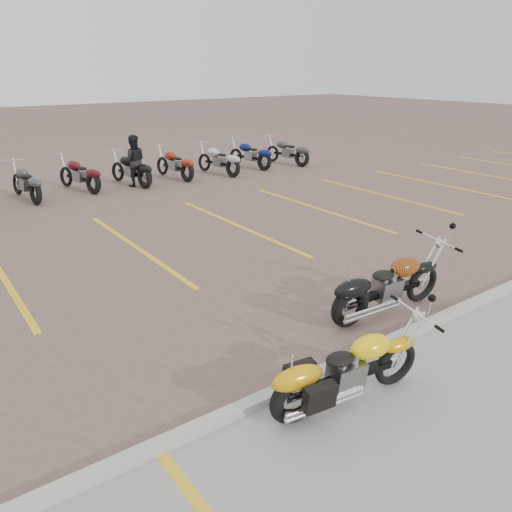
# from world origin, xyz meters

# --- Properties ---
(ground) EXTENTS (100.00, 100.00, 0.00)m
(ground) POSITION_xyz_m (0.00, 0.00, 0.00)
(ground) COLOR #735852
(ground) RESTS_ON ground
(curb) EXTENTS (60.00, 0.18, 0.12)m
(curb) POSITION_xyz_m (0.00, -2.00, 0.06)
(curb) COLOR #ADAAA3
(curb) RESTS_ON ground
(parking_stripes) EXTENTS (38.00, 5.50, 0.01)m
(parking_stripes) POSITION_xyz_m (0.00, 4.00, 0.00)
(parking_stripes) COLOR gold
(parking_stripes) RESTS_ON ground
(yellow_cruiser) EXTENTS (2.06, 0.43, 0.85)m
(yellow_cruiser) POSITION_xyz_m (-0.21, -2.52, 0.42)
(yellow_cruiser) COLOR black
(yellow_cruiser) RESTS_ON ground
(flame_cruiser) EXTENTS (2.25, 0.37, 0.92)m
(flame_cruiser) POSITION_xyz_m (1.93, -1.28, 0.46)
(flame_cruiser) COLOR black
(flame_cruiser) RESTS_ON ground
(person_b) EXTENTS (0.97, 0.86, 1.66)m
(person_b) POSITION_xyz_m (2.40, 9.66, 0.83)
(person_b) COLOR black
(person_b) RESTS_ON ground
(bg_bike_row) EXTENTS (17.50, 2.08, 1.10)m
(bg_bike_row) POSITION_xyz_m (0.69, 9.91, 0.55)
(bg_bike_row) COLOR black
(bg_bike_row) RESTS_ON ground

